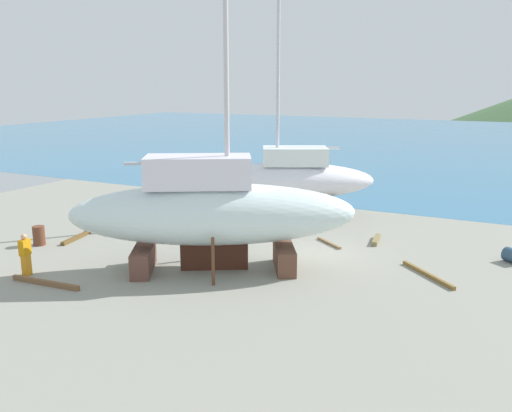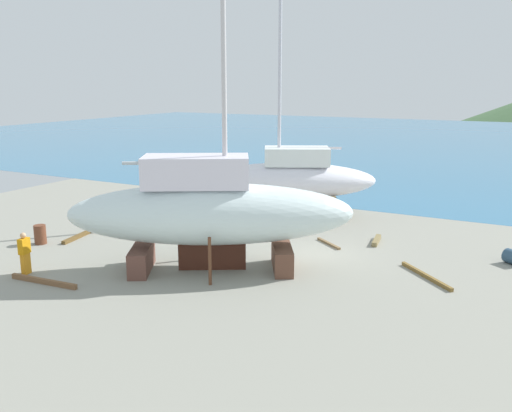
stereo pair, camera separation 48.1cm
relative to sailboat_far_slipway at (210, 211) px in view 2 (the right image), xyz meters
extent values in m
plane|color=gray|center=(2.83, 1.06, -2.35)|extent=(46.31, 46.31, 0.00)
cube|color=teal|center=(2.83, 52.85, -2.35)|extent=(144.06, 80.43, 0.01)
cube|color=brown|center=(2.39, 1.37, -1.87)|extent=(1.77, 2.38, 0.95)
cube|color=brown|center=(-2.31, -1.32, -1.87)|extent=(1.77, 2.38, 0.95)
cylinder|color=brown|center=(-0.76, 1.42, -1.47)|extent=(0.12, 0.12, 1.77)
cylinder|color=brown|center=(0.84, -1.37, -1.47)|extent=(0.12, 0.12, 1.77)
ellipsoid|color=silver|center=(0.04, 0.02, -0.12)|extent=(10.85, 7.91, 2.33)
cube|color=#432015|center=(0.04, 0.02, -2.09)|extent=(2.30, 1.36, 1.63)
cube|color=silver|center=(-0.43, -0.24, 1.51)|extent=(4.26, 3.46, 1.16)
cylinder|color=silver|center=(0.51, 0.29, 7.20)|extent=(0.19, 0.19, 12.55)
cylinder|color=#B6BFC3|center=(-1.13, -0.65, 1.83)|extent=(3.35, 1.99, 0.13)
cube|color=brown|center=(-3.17, 8.30, -1.89)|extent=(1.76, 2.57, 0.93)
cube|color=brown|center=(1.03, 10.41, -1.89)|extent=(1.76, 2.57, 0.93)
cylinder|color=brown|center=(-0.29, 7.81, -1.56)|extent=(0.12, 0.12, 1.58)
cylinder|color=brown|center=(-1.85, 10.91, -1.56)|extent=(0.12, 0.12, 1.58)
ellipsoid|color=white|center=(-1.07, 9.36, -0.39)|extent=(9.82, 7.04, 1.87)
cube|color=#441316|center=(-1.07, 9.36, -1.98)|extent=(2.05, 1.09, 1.31)
cube|color=white|center=(-0.65, 9.57, 0.92)|extent=(3.88, 3.21, 0.94)
cylinder|color=silver|center=(-1.49, 9.15, 6.27)|extent=(0.18, 0.18, 11.64)
cylinder|color=silver|center=(-0.02, 9.89, 1.35)|extent=(3.00, 1.59, 0.12)
cube|color=orange|center=(-5.94, -3.66, -1.95)|extent=(0.26, 0.37, 0.80)
cube|color=orange|center=(-5.94, -3.66, -1.25)|extent=(0.32, 0.48, 0.59)
sphere|color=tan|center=(-5.94, -3.66, -0.84)|extent=(0.22, 0.22, 0.22)
cylinder|color=brown|center=(-8.66, -0.62, -1.92)|extent=(0.66, 0.66, 0.86)
cylinder|color=black|center=(-7.92, 2.92, -2.08)|extent=(0.96, 0.83, 0.54)
cube|color=brown|center=(7.54, 3.00, -2.28)|extent=(2.28, 2.22, 0.14)
cube|color=brown|center=(-7.88, 0.91, -2.27)|extent=(0.66, 2.37, 0.16)
cube|color=olive|center=(2.84, 5.32, -2.30)|extent=(1.49, 1.21, 0.10)
cube|color=olive|center=(4.63, 6.63, -2.25)|extent=(0.44, 1.54, 0.20)
cube|color=brown|center=(-4.51, -4.11, -2.25)|extent=(2.96, 0.37, 0.19)
camera|label=1|loc=(10.55, -17.21, 4.75)|focal=38.47mm
camera|label=2|loc=(10.98, -16.99, 4.75)|focal=38.47mm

